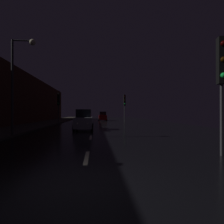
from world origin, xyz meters
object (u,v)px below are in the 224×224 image
object	(u,v)px
streetlamp_overhead	(19,72)
car_approaching_headlights	(84,120)
traffic_light_near_right	(222,70)
traffic_light_far_right	(125,102)
car_distant_taillights	(103,117)
traffic_light_far_left	(59,102)

from	to	relation	value
streetlamp_overhead	car_approaching_headlights	world-z (taller)	streetlamp_overhead
traffic_light_near_right	car_approaching_headlights	size ratio (longest dim) A/B	1.17
traffic_light_far_right	car_approaching_headlights	bearing A→B (deg)	-33.73
traffic_light_near_right	traffic_light_far_right	bearing A→B (deg)	-165.84
car_distant_taillights	traffic_light_far_left	bearing A→B (deg)	146.23
traffic_light_far_right	car_distant_taillights	bearing A→B (deg)	-164.29
traffic_light_far_left	car_distant_taillights	distance (m)	13.25
car_approaching_headlights	car_distant_taillights	world-z (taller)	car_approaching_headlights
traffic_light_far_right	streetlamp_overhead	bearing A→B (deg)	-37.42
car_approaching_headlights	car_distant_taillights	size ratio (longest dim) A/B	1.06
streetlamp_overhead	car_approaching_headlights	bearing A→B (deg)	52.92
traffic_light_far_right	traffic_light_near_right	bearing A→B (deg)	-7.65
streetlamp_overhead	car_approaching_headlights	xyz separation A→B (m)	(4.23, 5.59, -3.73)
traffic_light_far_right	car_distant_taillights	distance (m)	9.14
traffic_light_far_left	car_approaching_headlights	xyz separation A→B (m)	(4.50, -10.06, -2.51)
traffic_light_near_right	traffic_light_far_left	bearing A→B (deg)	-140.23
traffic_light_far_left	streetlamp_overhead	xyz separation A→B (m)	(0.27, -15.65, 1.22)
streetlamp_overhead	car_distant_taillights	distance (m)	27.62
traffic_light_far_left	streetlamp_overhead	size ratio (longest dim) A/B	0.68
car_approaching_headlights	traffic_light_far_right	bearing A→B (deg)	154.13
traffic_light_near_right	streetlamp_overhead	world-z (taller)	streetlamp_overhead
traffic_light_far_right	traffic_light_far_left	bearing A→B (deg)	-83.28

